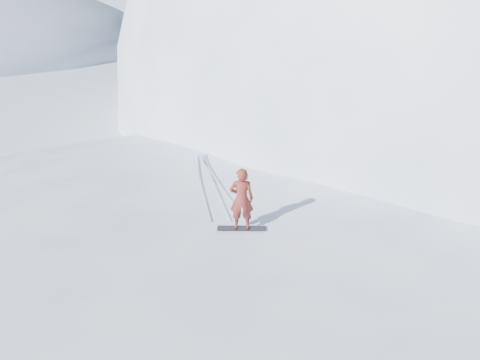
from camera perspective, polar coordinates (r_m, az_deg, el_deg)
The scene contains 9 objects.
ground at distance 12.77m, azimuth -2.04°, elevation -19.34°, with size 400.00×400.00×0.00m, color white.
near_ridge at distance 15.12m, azimuth 1.68°, elevation -11.37°, with size 36.00×28.00×4.80m, color white.
summit_peak at distance 42.47m, azimuth 29.09°, elevation 9.27°, with size 60.00×56.00×56.00m, color white.
peak_shoulder at distance 32.14m, azimuth 15.77°, elevation 7.44°, with size 28.00×24.00×18.00m, color white.
far_ridge_c at distance 126.09m, azimuth -22.29°, elevation 18.57°, with size 140.00×90.00×36.00m, color white.
wind_bumps at distance 14.39m, azimuth -4.43°, elevation -13.54°, with size 16.00×14.40×1.00m.
snowboard at distance 12.52m, azimuth 0.21°, elevation -6.43°, with size 1.41×0.26×0.02m, color black.
snowboarder at distance 12.07m, azimuth 0.21°, elevation -2.55°, with size 0.68×0.45×1.88m, color maroon.
board_tracks at distance 15.52m, azimuth -4.02°, elevation -0.09°, with size 1.95×5.94×0.04m.
Camera 1 is at (0.01, -9.25, 8.80)m, focal length 32.00 mm.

